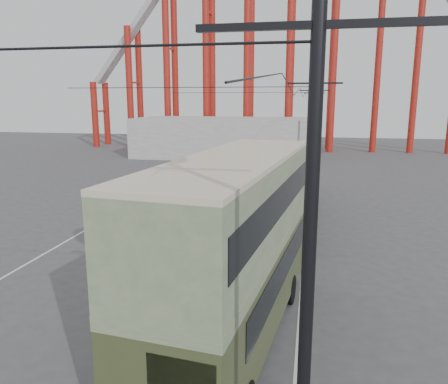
% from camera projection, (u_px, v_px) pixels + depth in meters
% --- Properties ---
extents(road_markings, '(12.52, 120.00, 0.01)m').
position_uv_depth(road_markings, '(215.00, 208.00, 30.25)').
color(road_markings, silver).
rests_on(road_markings, ground).
extents(lamp_post_near, '(3.20, 0.44, 10.80)m').
position_uv_depth(lamp_post_near, '(317.00, 61.00, 5.60)').
color(lamp_post_near, black).
rests_on(lamp_post_near, ground).
extents(lamp_post_mid, '(3.20, 0.44, 9.32)m').
position_uv_depth(lamp_post_mid, '(312.00, 145.00, 26.40)').
color(lamp_post_mid, black).
rests_on(lamp_post_mid, ground).
extents(lamp_post_far, '(3.20, 0.44, 9.32)m').
position_uv_depth(lamp_post_far, '(313.00, 125.00, 47.49)').
color(lamp_post_far, black).
rests_on(lamp_post_far, ground).
extents(lamp_post_distant, '(3.20, 0.44, 9.32)m').
position_uv_depth(lamp_post_distant, '(313.00, 117.00, 68.58)').
color(lamp_post_distant, black).
rests_on(lamp_post_distant, ground).
extents(fairground_shed, '(22.00, 10.00, 5.00)m').
position_uv_depth(fairground_shed, '(222.00, 137.00, 56.90)').
color(fairground_shed, '#979792').
rests_on(fairground_shed, ground).
extents(double_decker_bus, '(3.90, 10.99, 5.77)m').
position_uv_depth(double_decker_bus, '(235.00, 241.00, 13.02)').
color(double_decker_bus, '#384123').
rests_on(double_decker_bus, ground).
extents(single_decker_green, '(2.89, 12.16, 3.43)m').
position_uv_depth(single_decker_green, '(277.00, 193.00, 25.96)').
color(single_decker_green, '#6A7C5B').
rests_on(single_decker_green, ground).
extents(single_decker_cream, '(3.12, 9.38, 2.86)m').
position_uv_depth(single_decker_cream, '(281.00, 174.00, 34.37)').
color(single_decker_cream, beige).
rests_on(single_decker_cream, ground).
extents(pedestrian, '(0.69, 0.55, 1.65)m').
position_uv_depth(pedestrian, '(150.00, 273.00, 16.82)').
color(pedestrian, black).
rests_on(pedestrian, ground).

